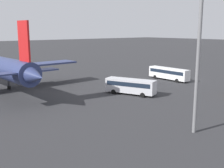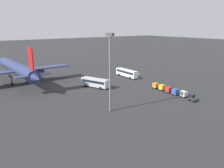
{
  "view_description": "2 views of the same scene",
  "coord_description": "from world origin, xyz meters",
  "px_view_note": "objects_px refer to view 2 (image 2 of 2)",
  "views": [
    {
      "loc": [
        -44.87,
        67.38,
        14.03
      ],
      "look_at": [
        -0.91,
        30.8,
        2.82
      ],
      "focal_mm": 45.0,
      "sensor_mm": 36.0,
      "label": 1
    },
    {
      "loc": [
        -68.99,
        67.4,
        22.59
      ],
      "look_at": [
        -8.28,
        23.13,
        2.31
      ],
      "focal_mm": 35.0,
      "sensor_mm": 36.0,
      "label": 2
    }
  ],
  "objects_px": {
    "cargo_cart_white": "(184,94)",
    "cargo_cart_yellow": "(162,87)",
    "worker_person": "(139,75)",
    "cargo_cart_blue": "(175,92)",
    "cargo_cart_red": "(168,89)",
    "shuttle_bus_near": "(127,73)",
    "shuttle_bus_far": "(95,82)",
    "baggage_tug": "(193,98)",
    "cargo_cart_orange": "(156,85)",
    "airplane": "(17,69)"
  },
  "relations": [
    {
      "from": "worker_person",
      "to": "cargo_cart_blue",
      "type": "relative_size",
      "value": 0.84
    },
    {
      "from": "shuttle_bus_far",
      "to": "worker_person",
      "type": "xyz_separation_m",
      "value": [
        3.13,
        -25.3,
        -1.14
      ]
    },
    {
      "from": "shuttle_bus_far",
      "to": "cargo_cart_red",
      "type": "xyz_separation_m",
      "value": [
        -20.73,
        -16.82,
        -0.82
      ]
    },
    {
      "from": "worker_person",
      "to": "cargo_cart_blue",
      "type": "bearing_deg",
      "value": 162.1
    },
    {
      "from": "shuttle_bus_far",
      "to": "baggage_tug",
      "type": "relative_size",
      "value": 4.5
    },
    {
      "from": "airplane",
      "to": "baggage_tug",
      "type": "xyz_separation_m",
      "value": [
        -54.2,
        -37.75,
        -4.9
      ]
    },
    {
      "from": "shuttle_bus_near",
      "to": "baggage_tug",
      "type": "height_order",
      "value": "shuttle_bus_near"
    },
    {
      "from": "cargo_cart_orange",
      "to": "airplane",
      "type": "bearing_deg",
      "value": 45.65
    },
    {
      "from": "baggage_tug",
      "to": "worker_person",
      "type": "bearing_deg",
      "value": -9.07
    },
    {
      "from": "baggage_tug",
      "to": "cargo_cart_yellow",
      "type": "height_order",
      "value": "baggage_tug"
    },
    {
      "from": "shuttle_bus_near",
      "to": "cargo_cart_red",
      "type": "xyz_separation_m",
      "value": [
        -26.76,
        3.62,
        -0.82
      ]
    },
    {
      "from": "shuttle_bus_near",
      "to": "cargo_cart_red",
      "type": "distance_m",
      "value": 27.02
    },
    {
      "from": "airplane",
      "to": "cargo_cart_yellow",
      "type": "bearing_deg",
      "value": -138.8
    },
    {
      "from": "shuttle_bus_near",
      "to": "cargo_cart_white",
      "type": "height_order",
      "value": "shuttle_bus_near"
    },
    {
      "from": "cargo_cart_red",
      "to": "cargo_cart_blue",
      "type": "bearing_deg",
      "value": 175.76
    },
    {
      "from": "shuttle_bus_far",
      "to": "cargo_cart_orange",
      "type": "distance_m",
      "value": 22.44
    },
    {
      "from": "cargo_cart_orange",
      "to": "worker_person",
      "type": "bearing_deg",
      "value": -24.94
    },
    {
      "from": "shuttle_bus_near",
      "to": "cargo_cart_yellow",
      "type": "height_order",
      "value": "shuttle_bus_near"
    },
    {
      "from": "shuttle_bus_near",
      "to": "worker_person",
      "type": "height_order",
      "value": "shuttle_bus_near"
    },
    {
      "from": "cargo_cart_blue",
      "to": "cargo_cart_orange",
      "type": "xyz_separation_m",
      "value": [
        9.29,
        -0.5,
        0.0
      ]
    },
    {
      "from": "worker_person",
      "to": "shuttle_bus_far",
      "type": "bearing_deg",
      "value": 97.05
    },
    {
      "from": "airplane",
      "to": "cargo_cart_orange",
      "type": "bearing_deg",
      "value": -136.54
    },
    {
      "from": "shuttle_bus_near",
      "to": "worker_person",
      "type": "bearing_deg",
      "value": -120.1
    },
    {
      "from": "cargo_cart_white",
      "to": "cargo_cart_yellow",
      "type": "bearing_deg",
      "value": -1.27
    },
    {
      "from": "worker_person",
      "to": "cargo_cart_white",
      "type": "height_order",
      "value": "cargo_cart_white"
    },
    {
      "from": "cargo_cart_orange",
      "to": "cargo_cart_yellow",
      "type": "bearing_deg",
      "value": 179.91
    },
    {
      "from": "baggage_tug",
      "to": "cargo_cart_red",
      "type": "distance_m",
      "value": 10.17
    },
    {
      "from": "cargo_cart_red",
      "to": "cargo_cart_orange",
      "type": "bearing_deg",
      "value": -2.46
    },
    {
      "from": "cargo_cart_blue",
      "to": "cargo_cart_orange",
      "type": "height_order",
      "value": "same"
    },
    {
      "from": "baggage_tug",
      "to": "cargo_cart_yellow",
      "type": "bearing_deg",
      "value": 1.84
    },
    {
      "from": "shuttle_bus_far",
      "to": "shuttle_bus_near",
      "type": "bearing_deg",
      "value": -95.27
    },
    {
      "from": "baggage_tug",
      "to": "cargo_cart_red",
      "type": "relative_size",
      "value": 1.23
    },
    {
      "from": "shuttle_bus_near",
      "to": "cargo_cart_yellow",
      "type": "xyz_separation_m",
      "value": [
        -23.67,
        3.36,
        -0.82
      ]
    },
    {
      "from": "worker_person",
      "to": "cargo_cart_blue",
      "type": "distance_m",
      "value": 28.32
    },
    {
      "from": "airplane",
      "to": "cargo_cart_red",
      "type": "xyz_separation_m",
      "value": [
        -44.06,
        -38.47,
        -4.65
      ]
    },
    {
      "from": "cargo_cart_white",
      "to": "cargo_cart_blue",
      "type": "relative_size",
      "value": 1.0
    },
    {
      "from": "airplane",
      "to": "cargo_cart_red",
      "type": "relative_size",
      "value": 23.36
    },
    {
      "from": "cargo_cart_white",
      "to": "cargo_cart_yellow",
      "type": "distance_m",
      "value": 9.29
    },
    {
      "from": "shuttle_bus_near",
      "to": "cargo_cart_orange",
      "type": "height_order",
      "value": "shuttle_bus_near"
    },
    {
      "from": "shuttle_bus_near",
      "to": "cargo_cart_white",
      "type": "xyz_separation_m",
      "value": [
        -32.95,
        3.57,
        -0.82
      ]
    },
    {
      "from": "worker_person",
      "to": "cargo_cart_red",
      "type": "height_order",
      "value": "cargo_cart_red"
    },
    {
      "from": "baggage_tug",
      "to": "cargo_cart_blue",
      "type": "distance_m",
      "value": 7.07
    },
    {
      "from": "airplane",
      "to": "shuttle_bus_near",
      "type": "xyz_separation_m",
      "value": [
        -17.3,
        -42.09,
        -3.83
      ]
    },
    {
      "from": "worker_person",
      "to": "shuttle_bus_near",
      "type": "bearing_deg",
      "value": 59.06
    },
    {
      "from": "cargo_cart_blue",
      "to": "cargo_cart_red",
      "type": "distance_m",
      "value": 3.1
    },
    {
      "from": "baggage_tug",
      "to": "cargo_cart_yellow",
      "type": "relative_size",
      "value": 1.23
    },
    {
      "from": "shuttle_bus_near",
      "to": "worker_person",
      "type": "xyz_separation_m",
      "value": [
        -2.91,
        -4.85,
        -1.14
      ]
    },
    {
      "from": "airplane",
      "to": "worker_person",
      "type": "relative_size",
      "value": 27.66
    },
    {
      "from": "shuttle_bus_near",
      "to": "cargo_cart_blue",
      "type": "relative_size",
      "value": 6.18
    },
    {
      "from": "cargo_cart_white",
      "to": "cargo_cart_yellow",
      "type": "height_order",
      "value": "same"
    }
  ]
}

